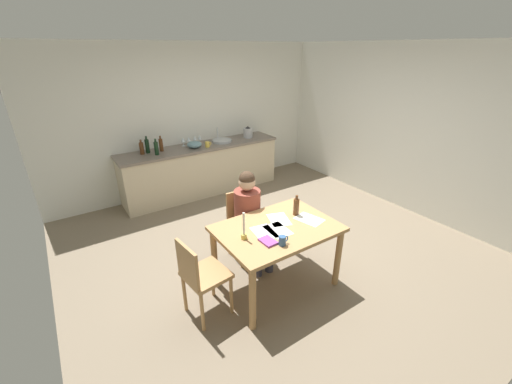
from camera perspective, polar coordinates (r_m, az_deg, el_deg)
The scene contains 28 objects.
ground_plane at distance 4.41m, azimuth 3.45°, elevation -10.21°, with size 5.20×5.20×0.04m, color #7A6B56.
wall_back at distance 6.01m, azimuth -11.71°, elevation 12.66°, with size 5.20×0.12×2.60m, color silver.
wall_right at distance 5.74m, azimuth 25.35°, elevation 10.27°, with size 0.12×5.20×2.60m, color silver.
kitchen_counter at distance 5.93m, azimuth -9.64°, elevation 4.09°, with size 2.91×0.64×0.90m.
dining_table at distance 3.45m, azimuth 3.77°, elevation -7.89°, with size 1.26×0.90×0.76m.
chair_at_table at distance 4.02m, azimuth -2.13°, elevation -5.35°, with size 0.42×0.42×0.87m.
person_seated at distance 3.82m, azimuth -1.07°, elevation -3.84°, with size 0.33×0.60×1.19m.
chair_side_empty at distance 3.20m, azimuth -9.95°, elevation -14.54°, with size 0.44×0.44×0.89m.
coffee_mug at distance 3.09m, azimuth 4.80°, elevation -8.70°, with size 0.11×0.07×0.10m.
candlestick at distance 3.16m, azimuth -2.19°, elevation -7.13°, with size 0.06×0.06×0.29m.
book_magazine at distance 3.14m, azimuth 2.17°, elevation -8.87°, with size 0.13×0.17×0.02m, color #904395.
paper_letter at distance 3.34m, azimuth 3.93°, elevation -6.84°, with size 0.21×0.30×0.00m, color white.
paper_bill at distance 3.58m, azimuth 9.56°, elevation -4.85°, with size 0.21×0.30×0.00m, color white.
paper_envelope at distance 3.53m, azimuth 4.16°, elevation -4.96°, with size 0.21×0.30×0.00m, color white.
paper_receipt at distance 3.30m, azimuth 1.50°, elevation -7.27°, with size 0.21×0.30×0.00m, color white.
wine_bottle_on_table at distance 3.61m, azimuth 7.27°, elevation -2.61°, with size 0.07×0.07×0.24m.
sink_unit at distance 5.96m, azimuth -6.19°, elevation 9.19°, with size 0.36×0.36×0.24m.
bottle_oil at distance 5.52m, azimuth -19.92°, elevation 7.44°, with size 0.07×0.07×0.24m.
bottle_vinegar at distance 5.55m, azimuth -19.01°, elevation 7.86°, with size 0.07×0.07×0.28m.
bottle_wine_red at distance 5.41m, azimuth -17.53°, elevation 7.55°, with size 0.07×0.07×0.27m.
bottle_sauce at distance 5.59m, azimuth -16.75°, elevation 8.17°, with size 0.06×0.06×0.26m.
mixing_bowl at distance 5.66m, azimuth -11.06°, elevation 8.41°, with size 0.26×0.26×0.12m, color #668C99.
stovetop_kettle at distance 6.22m, azimuth -1.46°, elevation 10.69°, with size 0.18×0.18×0.22m.
wine_glass_near_sink at distance 5.91m, azimuth -10.14°, elevation 9.68°, with size 0.07×0.07×0.15m.
wine_glass_by_kettle at distance 5.88m, azimuth -10.97°, elevation 9.52°, with size 0.07×0.07×0.15m.
wine_glass_back_left at distance 5.83m, azimuth -12.05°, elevation 9.32°, with size 0.07×0.07×0.15m.
wine_glass_back_right at distance 5.80m, azimuth -13.01°, elevation 9.13°, with size 0.07×0.07×0.15m.
teacup_on_counter at distance 5.67m, azimuth -8.73°, elevation 8.49°, with size 0.11×0.08×0.09m.
Camera 1 is at (-2.23, -2.85, 2.50)m, focal length 22.19 mm.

